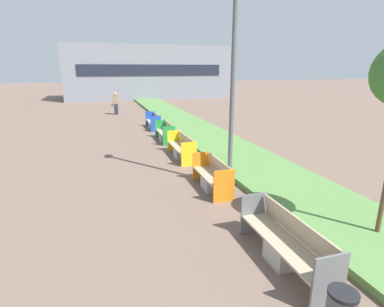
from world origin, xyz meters
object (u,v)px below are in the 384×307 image
at_px(bench_green_frame, 166,134).
at_px(bench_blue_frame, 154,123).
at_px(pedestrian_walking, 116,103).
at_px(street_lamp_post, 234,47).
at_px(bench_orange_frame, 213,178).
at_px(bench_grey_frame, 286,245).
at_px(bench_yellow_frame, 182,149).

bearing_deg(bench_green_frame, bench_blue_frame, 90.01).
relative_size(bench_green_frame, pedestrian_walking, 1.13).
distance_m(bench_blue_frame, street_lamp_post, 10.69).
bearing_deg(bench_blue_frame, bench_orange_frame, -90.00).
relative_size(bench_grey_frame, pedestrian_walking, 1.36).
xyz_separation_m(bench_yellow_frame, bench_green_frame, (-0.00, 3.15, -0.01)).
xyz_separation_m(bench_grey_frame, street_lamp_post, (0.61, 3.93, 3.78)).
bearing_deg(bench_green_frame, bench_grey_frame, -89.97).
height_order(bench_orange_frame, bench_yellow_frame, same).
distance_m(bench_grey_frame, pedestrian_walking, 20.80).
distance_m(bench_green_frame, street_lamp_post, 7.62).
xyz_separation_m(bench_grey_frame, bench_blue_frame, (-0.01, 13.91, -0.01)).
bearing_deg(bench_grey_frame, bench_yellow_frame, 90.00).
xyz_separation_m(bench_green_frame, pedestrian_walking, (-1.84, 10.20, 0.54)).
distance_m(bench_grey_frame, bench_orange_frame, 3.79).
distance_m(bench_yellow_frame, bench_blue_frame, 6.55).
relative_size(bench_green_frame, bench_blue_frame, 1.03).
xyz_separation_m(bench_grey_frame, bench_orange_frame, (-0.01, 3.79, -0.01)).
height_order(bench_yellow_frame, street_lamp_post, street_lamp_post).
relative_size(bench_orange_frame, street_lamp_post, 0.26).
bearing_deg(bench_orange_frame, bench_green_frame, 89.99).
relative_size(bench_orange_frame, bench_yellow_frame, 0.82).
relative_size(bench_blue_frame, street_lamp_post, 0.26).
xyz_separation_m(bench_yellow_frame, pedestrian_walking, (-1.84, 13.36, 0.53)).
bearing_deg(bench_yellow_frame, bench_blue_frame, 90.04).
bearing_deg(bench_orange_frame, bench_blue_frame, 90.00).
xyz_separation_m(bench_grey_frame, bench_green_frame, (-0.00, 10.51, -0.01)).
relative_size(bench_yellow_frame, bench_green_frame, 1.18).
bearing_deg(bench_blue_frame, street_lamp_post, -86.48).
distance_m(bench_yellow_frame, pedestrian_walking, 13.50).
relative_size(bench_orange_frame, bench_green_frame, 0.96).
bearing_deg(street_lamp_post, bench_grey_frame, -98.81).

